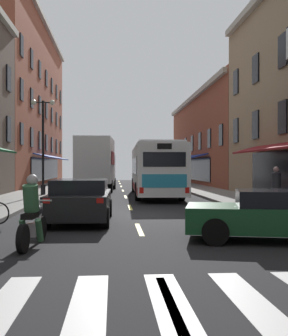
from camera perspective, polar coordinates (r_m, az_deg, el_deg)
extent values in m
cube|color=black|center=(15.79, -1.46, -6.65)|extent=(34.80, 80.00, 0.10)
cube|color=#DBCC4C|center=(6.00, 3.50, -17.63)|extent=(0.14, 2.40, 0.01)
cube|color=#DBCC4C|center=(12.32, -0.65, -8.35)|extent=(0.14, 2.40, 0.01)
cube|color=#DBCC4C|center=(18.77, -1.92, -5.39)|extent=(0.14, 2.40, 0.01)
cube|color=#DBCC4C|center=(25.24, -2.53, -3.94)|extent=(0.14, 2.40, 0.01)
cube|color=#DBCC4C|center=(31.72, -2.90, -3.08)|extent=(0.14, 2.40, 0.01)
cube|color=#DBCC4C|center=(38.21, -3.13, -2.52)|extent=(0.14, 2.40, 0.01)
cube|color=#DBCC4C|center=(44.70, -3.30, -2.12)|extent=(0.14, 2.40, 0.01)
cube|color=#DBCC4C|center=(51.20, -3.43, -1.82)|extent=(0.14, 2.40, 0.01)
cube|color=silver|center=(6.12, -18.40, -17.29)|extent=(0.50, 2.80, 0.01)
cube|color=silver|center=(5.96, -7.57, -17.76)|extent=(0.50, 2.80, 0.01)
cube|color=silver|center=(6.00, 3.50, -17.63)|extent=(0.50, 2.80, 0.01)
cube|color=silver|center=(6.24, 14.02, -16.93)|extent=(0.50, 2.80, 0.01)
cube|color=gray|center=(17.12, 18.78, -5.73)|extent=(3.00, 80.00, 0.14)
cube|color=black|center=(27.98, -17.97, 5.06)|extent=(0.10, 1.00, 1.60)
cube|color=black|center=(28.42, -17.98, 11.50)|extent=(0.10, 1.00, 1.60)
cube|color=brown|center=(44.08, -18.40, 8.30)|extent=(8.00, 26.57, 16.06)
cube|color=#B2AD9E|center=(45.01, -13.08, 18.18)|extent=(0.44, 26.07, 0.40)
cube|color=black|center=(42.84, -13.14, -0.16)|extent=(0.10, 16.00, 2.10)
cube|color=navy|center=(42.74, -12.20, 1.45)|extent=(1.38, 14.93, 0.44)
cube|color=black|center=(31.68, -16.33, 4.50)|extent=(0.10, 1.00, 1.60)
cube|color=black|center=(35.40, -15.05, 4.05)|extent=(0.10, 1.00, 1.60)
cube|color=black|center=(39.15, -14.00, 3.68)|extent=(0.10, 1.00, 1.60)
cube|color=black|center=(42.90, -13.15, 3.38)|extent=(0.10, 1.00, 1.60)
cube|color=black|center=(46.66, -12.42, 3.13)|extent=(0.10, 1.00, 1.60)
cube|color=black|center=(50.43, -11.81, 2.91)|extent=(0.10, 1.00, 1.60)
cube|color=black|center=(54.21, -11.29, 2.73)|extent=(0.10, 1.00, 1.60)
cube|color=black|center=(32.08, -16.34, 10.21)|extent=(0.10, 1.00, 1.60)
cube|color=black|center=(35.76, -15.05, 9.17)|extent=(0.10, 1.00, 1.60)
cube|color=black|center=(39.47, -14.01, 8.33)|extent=(0.10, 1.00, 1.60)
cube|color=black|center=(43.19, -13.15, 7.63)|extent=(0.10, 1.00, 1.60)
cube|color=black|center=(46.93, -12.43, 7.04)|extent=(0.10, 1.00, 1.60)
cube|color=black|center=(50.68, -11.82, 6.53)|extent=(0.10, 1.00, 1.60)
cube|color=black|center=(54.44, -11.29, 6.10)|extent=(0.10, 1.00, 1.60)
cube|color=black|center=(32.78, -16.35, 15.72)|extent=(0.10, 1.00, 1.60)
cube|color=black|center=(36.39, -15.06, 14.15)|extent=(0.10, 1.00, 1.60)
cube|color=black|center=(40.04, -14.01, 12.86)|extent=(0.10, 1.00, 1.60)
cube|color=black|center=(43.72, -13.15, 11.79)|extent=(0.10, 1.00, 1.60)
cube|color=black|center=(47.42, -12.43, 10.88)|extent=(0.10, 1.00, 1.60)
cube|color=black|center=(51.13, -11.82, 10.10)|extent=(0.10, 1.00, 1.60)
cube|color=black|center=(54.86, -11.29, 9.42)|extent=(0.10, 1.00, 1.60)
cube|color=black|center=(21.23, 18.39, 6.60)|extent=(0.10, 1.00, 1.60)
cube|color=black|center=(24.77, 14.97, 5.69)|extent=(0.10, 1.00, 1.60)
cube|color=black|center=(28.38, 12.42, 5.00)|extent=(0.10, 1.00, 1.60)
cube|color=black|center=(21.82, 18.40, 14.98)|extent=(0.10, 1.00, 1.60)
cube|color=black|center=(25.28, 14.98, 12.93)|extent=(0.10, 1.00, 1.60)
cube|color=black|center=(28.82, 12.43, 11.35)|extent=(0.10, 1.00, 1.60)
cube|color=brown|center=(44.13, 11.75, 3.75)|extent=(8.00, 26.57, 9.10)
cube|color=#B2AD9E|center=(43.64, 6.51, 9.35)|extent=(0.44, 26.07, 0.40)
cube|color=black|center=(43.10, 6.58, -0.15)|extent=(0.10, 16.00, 2.10)
cube|color=navy|center=(42.98, 5.65, 1.45)|extent=(1.38, 14.93, 0.44)
cube|color=black|center=(32.04, 10.46, 4.45)|extent=(0.10, 1.00, 1.60)
cube|color=black|center=(35.73, 8.90, 4.02)|extent=(0.10, 1.00, 1.60)
cube|color=black|center=(39.44, 7.63, 3.66)|extent=(0.10, 1.00, 1.60)
cube|color=black|center=(43.17, 6.58, 3.37)|extent=(0.10, 1.00, 1.60)
cube|color=black|center=(46.91, 5.70, 3.12)|extent=(0.10, 1.00, 1.60)
cube|color=black|center=(50.66, 4.95, 2.91)|extent=(0.10, 1.00, 1.60)
cube|color=black|center=(54.42, 4.31, 2.72)|extent=(0.10, 1.00, 1.60)
cube|color=white|center=(25.84, 1.49, -0.12)|extent=(2.84, 11.99, 2.67)
cube|color=silver|center=(25.87, 1.49, 2.97)|extent=(2.61, 10.78, 0.16)
cube|color=black|center=(26.14, 1.43, 0.30)|extent=(2.82, 9.59, 0.96)
cube|color=maroon|center=(25.87, 1.49, -2.52)|extent=(2.86, 11.59, 0.36)
cube|color=black|center=(31.75, 0.66, 0.29)|extent=(2.25, 0.17, 1.10)
cube|color=black|center=(19.94, 2.80, 1.18)|extent=(2.05, 0.17, 0.70)
cube|color=teal|center=(19.94, 2.80, -1.77)|extent=(2.15, 0.15, 0.64)
cube|color=black|center=(19.95, 2.80, 2.98)|extent=(0.70, 0.12, 0.28)
cube|color=red|center=(19.88, -0.35, -3.06)|extent=(0.20, 0.08, 0.28)
cube|color=red|center=(20.09, 5.91, -3.03)|extent=(0.20, 0.08, 0.28)
cylinder|color=black|center=(29.77, -1.36, -2.35)|extent=(0.32, 1.01, 1.00)
cylinder|color=black|center=(29.93, 3.15, -2.33)|extent=(0.32, 1.01, 1.00)
cylinder|color=black|center=(22.36, -0.84, -3.21)|extent=(0.32, 1.01, 1.00)
cylinder|color=black|center=(22.57, 5.14, -3.18)|extent=(0.32, 1.01, 1.00)
cube|color=white|center=(34.06, -5.96, -0.25)|extent=(2.42, 2.52, 2.40)
cube|color=black|center=(35.22, -5.81, 1.14)|extent=(2.00, 0.20, 0.80)
cube|color=white|center=(29.91, -6.60, 1.03)|extent=(2.70, 6.03, 3.12)
cube|color=maroon|center=(29.83, -4.26, 1.33)|extent=(0.24, 3.55, 0.90)
cube|color=black|center=(31.13, -6.39, -2.14)|extent=(2.30, 8.01, 0.24)
cylinder|color=black|center=(33.99, -7.84, -2.11)|extent=(0.33, 0.91, 0.90)
cylinder|color=black|center=(33.81, -4.13, -2.12)|extent=(0.33, 0.91, 0.90)
cylinder|color=black|center=(29.18, -8.91, -2.50)|extent=(0.33, 0.91, 0.90)
cylinder|color=black|center=(28.98, -4.59, -2.52)|extent=(0.33, 0.91, 0.90)
cube|color=#144723|center=(10.90, 18.22, -6.60)|extent=(4.92, 2.85, 0.62)
cylinder|color=black|center=(9.94, 9.72, -8.59)|extent=(0.67, 0.36, 0.64)
cylinder|color=black|center=(11.65, 9.62, -7.29)|extent=(0.67, 0.36, 0.64)
cube|color=black|center=(14.06, -8.60, -4.81)|extent=(1.96, 4.36, 0.74)
cube|color=black|center=(13.85, -8.67, -2.51)|extent=(1.75, 2.37, 0.47)
cube|color=red|center=(12.03, -13.17, -4.39)|extent=(0.20, 0.06, 0.14)
cube|color=red|center=(11.86, -6.02, -4.45)|extent=(0.20, 0.06, 0.14)
cylinder|color=black|center=(15.64, -11.28, -5.36)|extent=(0.24, 0.65, 0.64)
cylinder|color=black|center=(15.48, -4.82, -5.41)|extent=(0.24, 0.65, 0.64)
cylinder|color=black|center=(12.77, -13.20, -6.62)|extent=(0.24, 0.65, 0.64)
cylinder|color=black|center=(12.58, -5.26, -6.72)|extent=(0.24, 0.65, 0.64)
cube|color=maroon|center=(39.54, -6.27, -1.57)|extent=(1.86, 4.39, 0.71)
cube|color=black|center=(39.35, -6.29, -0.70)|extent=(1.66, 2.39, 0.55)
cube|color=red|center=(37.44, -7.54, -1.27)|extent=(0.20, 0.06, 0.14)
cube|color=red|center=(37.35, -5.39, -1.28)|extent=(0.20, 0.06, 0.14)
cylinder|color=black|center=(41.08, -7.31, -1.89)|extent=(0.24, 0.65, 0.64)
cylinder|color=black|center=(40.98, -4.99, -1.89)|extent=(0.24, 0.65, 0.64)
cylinder|color=black|center=(38.14, -7.65, -2.05)|extent=(0.24, 0.65, 0.64)
cylinder|color=black|center=(38.04, -5.15, -2.06)|extent=(0.24, 0.65, 0.64)
cylinder|color=black|center=(10.68, -13.81, -8.03)|extent=(0.16, 0.63, 0.62)
cylinder|color=black|center=(9.31, -16.17, -9.27)|extent=(0.18, 0.63, 0.62)
cylinder|color=#B2B2B7|center=(10.53, -13.99, -6.51)|extent=(0.10, 0.33, 0.68)
ellipsoid|color=black|center=(10.10, -14.63, -5.65)|extent=(0.37, 0.59, 0.28)
cube|color=black|center=(9.73, -15.28, -6.30)|extent=(0.31, 0.58, 0.12)
cube|color=#B2B2B7|center=(9.98, -14.91, -8.10)|extent=(0.28, 0.42, 0.30)
cylinder|color=#B2B2B7|center=(10.39, -14.13, -4.32)|extent=(0.62, 0.10, 0.04)
cylinder|color=#33663F|center=(9.76, -15.16, -3.97)|extent=(0.38, 0.49, 0.66)
sphere|color=#B2B2B7|center=(9.84, -14.98, -1.61)|extent=(0.26, 0.26, 0.26)
cylinder|color=#33663F|center=(9.92, -16.12, -8.15)|extent=(0.17, 0.37, 0.56)
cylinder|color=#33663F|center=(9.82, -14.09, -8.23)|extent=(0.17, 0.37, 0.56)
cylinder|color=black|center=(17.47, 17.57, -4.03)|extent=(0.28, 0.28, 0.82)
cylinder|color=black|center=(17.43, 17.57, -1.65)|extent=(0.36, 0.36, 0.63)
sphere|color=#966968|center=(17.42, 17.57, -0.18)|extent=(0.22, 0.22, 0.22)
cylinder|color=black|center=(25.84, -13.61, 2.71)|extent=(0.14, 0.14, 5.65)
cylinder|color=black|center=(25.85, -13.60, -2.88)|extent=(0.28, 0.28, 0.60)
cylinder|color=black|center=(26.10, -13.61, 8.70)|extent=(1.10, 0.07, 0.07)
sphere|color=white|center=(26.19, -14.82, 8.66)|extent=(0.32, 0.32, 0.32)
sphere|color=white|center=(26.02, -12.41, 8.72)|extent=(0.32, 0.32, 0.32)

